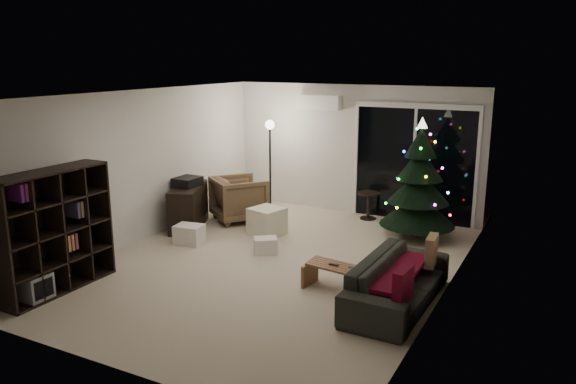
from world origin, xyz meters
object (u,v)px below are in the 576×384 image
media_cabinet (188,207)px  sofa (397,282)px  armchair (239,199)px  bookshelf (44,229)px  christmas_tree (419,179)px  coffee_table (344,279)px

media_cabinet → sofa: (4.30, -1.43, -0.08)m
armchair → bookshelf: bearing=119.0°
bookshelf → armchair: size_ratio=1.76×
media_cabinet → christmas_tree: size_ratio=0.59×
media_cabinet → coffee_table: (3.57, -1.38, -0.21)m
bookshelf → coffee_table: 4.00m
media_cabinet → bookshelf: bearing=-113.7°
sofa → coffee_table: bearing=86.9°
armchair → sofa: bearing=-173.4°
media_cabinet → coffee_table: media_cabinet is taller
coffee_table → christmas_tree: christmas_tree is taller
media_cabinet → christmas_tree: 4.08m
media_cabinet → sofa: media_cabinet is taller
armchair → christmas_tree: (3.24, 0.50, 0.61)m
media_cabinet → coffee_table: 3.83m
sofa → armchair: bearing=60.4°
christmas_tree → media_cabinet: bearing=-161.2°
armchair → christmas_tree: 3.34m
media_cabinet → armchair: bearing=30.7°
sofa → christmas_tree: size_ratio=0.99×
armchair → sofa: (3.73, -2.23, -0.12)m
bookshelf → media_cabinet: bearing=88.7°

